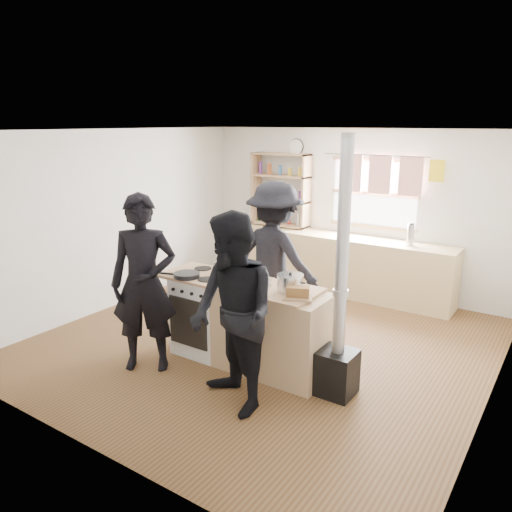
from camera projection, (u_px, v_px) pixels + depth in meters
name	position (u px, v px, depth m)	size (l,w,h in m)	color
ground	(264.00, 343.00, 6.06)	(5.00, 5.00, 0.01)	brown
back_counter	(342.00, 265.00, 7.72)	(3.40, 0.55, 0.90)	#D1B47E
shelving_unit	(280.00, 190.00, 8.19)	(1.00, 0.28, 1.20)	tan
thermos	(411.00, 235.00, 7.02)	(0.10, 0.10, 0.30)	silver
cooking_island	(248.00, 324.00, 5.42)	(1.97, 0.64, 0.93)	white
skillet_greens	(187.00, 275.00, 5.50)	(0.37, 0.37, 0.05)	black
roast_tray	(250.00, 280.00, 5.27)	(0.44, 0.38, 0.07)	silver
stockpot_stove	(224.00, 267.00, 5.59)	(0.22, 0.22, 0.18)	silver
stockpot_counter	(290.00, 283.00, 5.01)	(0.27, 0.27, 0.20)	silver
bread_board	(298.00, 293.00, 4.83)	(0.34, 0.30, 0.12)	tan
flue_heater	(339.00, 331.00, 4.75)	(0.35, 0.35, 2.50)	black
person_near_left	(144.00, 284.00, 5.22)	(0.69, 0.45, 1.90)	black
person_near_right	(233.00, 315.00, 4.45)	(0.90, 0.70, 1.85)	black
person_far	(275.00, 258.00, 6.17)	(1.23, 0.71, 1.91)	black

